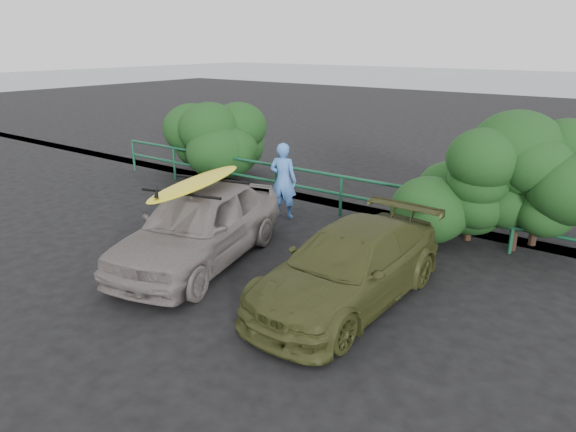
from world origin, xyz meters
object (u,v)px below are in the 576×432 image
at_px(man, 283,181).
at_px(olive_vehicle, 348,266).
at_px(sedan, 199,225).
at_px(guardrail, 307,189).
at_px(surfboard, 197,182).

bearing_deg(man, olive_vehicle, 125.91).
bearing_deg(sedan, man, 82.12).
bearing_deg(sedan, olive_vehicle, -8.64).
relative_size(guardrail, sedan, 3.19).
relative_size(sedan, surfboard, 1.48).
distance_m(olive_vehicle, man, 4.47).
bearing_deg(man, guardrail, -110.23).
distance_m(guardrail, sedan, 4.03).
relative_size(sedan, olive_vehicle, 1.03).
distance_m(guardrail, olive_vehicle, 5.02).
bearing_deg(olive_vehicle, man, 142.36).
bearing_deg(olive_vehicle, surfboard, -172.99).
bearing_deg(sedan, surfboard, 120.93).
bearing_deg(guardrail, olive_vehicle, -47.79).
xyz_separation_m(olive_vehicle, man, (-3.45, 2.82, 0.30)).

